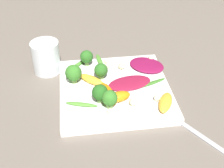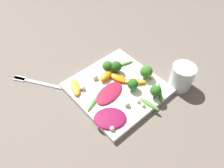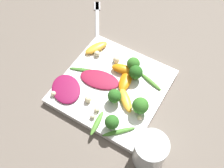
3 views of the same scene
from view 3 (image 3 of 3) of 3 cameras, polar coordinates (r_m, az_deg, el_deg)
name	(u,v)px [view 3 (image 3 of 3)]	position (r m, az deg, el deg)	size (l,w,h in m)	color
ground_plane	(113,89)	(0.71, 0.14, -0.99)	(2.40, 2.40, 0.00)	#6B6056
plate	(113,87)	(0.70, 0.14, -0.59)	(0.26, 0.26, 0.02)	white
drinking_glass	(150,151)	(0.59, 8.24, -14.31)	(0.07, 0.07, 0.09)	white
fork	(97,16)	(0.89, -3.23, 14.60)	(0.16, 0.11, 0.01)	#B2B2B7
radicchio_leaf_0	(100,79)	(0.70, -2.73, 1.00)	(0.08, 0.12, 0.01)	maroon
radicchio_leaf_1	(66,89)	(0.69, -9.97, -1.03)	(0.11, 0.12, 0.01)	maroon
orange_segment_0	(123,69)	(0.71, 2.44, 3.20)	(0.04, 0.06, 0.02)	orange
orange_segment_1	(126,100)	(0.66, 2.97, -3.47)	(0.07, 0.07, 0.02)	#FCAD33
orange_segment_2	(126,80)	(0.69, 2.97, 0.82)	(0.08, 0.05, 0.01)	orange
orange_segment_3	(96,48)	(0.76, -3.45, 7.90)	(0.08, 0.06, 0.02)	#FCAD33
broccoli_floret_0	(136,72)	(0.69, 5.20, 2.52)	(0.04, 0.04, 0.05)	#7A9E51
broccoli_floret_1	(133,64)	(0.70, 4.67, 4.36)	(0.04, 0.04, 0.04)	#84AD5B
broccoli_floret_2	(112,122)	(0.61, -0.01, -8.31)	(0.03, 0.03, 0.04)	#7A9E51
broccoli_floret_3	(114,96)	(0.65, 0.54, -2.65)	(0.03, 0.03, 0.04)	#84AD5B
broccoli_floret_4	(140,106)	(0.63, 6.20, -4.73)	(0.04, 0.04, 0.05)	#7A9E51
arugula_sprig_0	(97,123)	(0.64, -3.29, -8.47)	(0.07, 0.02, 0.01)	#518E33
arugula_sprig_1	(119,132)	(0.63, 1.50, -10.34)	(0.07, 0.07, 0.01)	#47842D
arugula_sprig_2	(83,71)	(0.72, -6.26, 2.84)	(0.04, 0.08, 0.00)	#3D7528
arugula_sprig_3	(151,82)	(0.70, 8.51, 0.50)	(0.03, 0.07, 0.01)	#518E33
macadamia_nut_0	(140,118)	(0.64, 6.06, -7.35)	(0.01, 0.01, 0.01)	beige
macadamia_nut_1	(137,64)	(0.73, 5.42, 4.45)	(0.01, 0.01, 0.01)	beige
macadamia_nut_2	(53,94)	(0.69, -12.65, -2.07)	(0.01, 0.01, 0.01)	beige
macadamia_nut_3	(88,99)	(0.66, -5.29, -3.38)	(0.02, 0.02, 0.02)	beige
macadamia_nut_4	(97,54)	(0.75, -3.28, 6.62)	(0.02, 0.02, 0.02)	beige
macadamia_nut_5	(116,60)	(0.73, 0.92, 5.32)	(0.02, 0.02, 0.02)	beige
macadamia_nut_6	(93,117)	(0.64, -4.25, -7.09)	(0.01, 0.01, 0.01)	beige
macadamia_nut_7	(97,110)	(0.65, -3.32, -5.67)	(0.01, 0.01, 0.01)	beige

